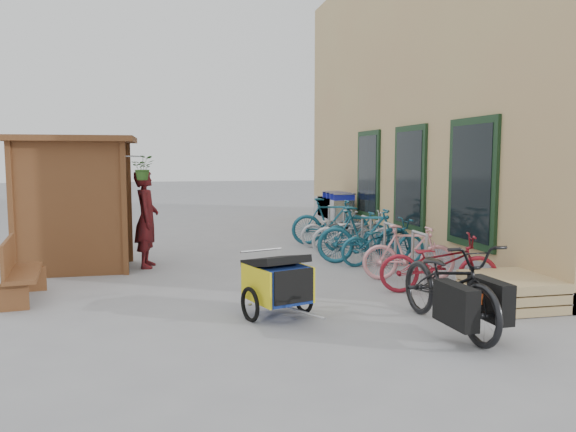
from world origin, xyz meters
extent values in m
plane|color=gray|center=(0.00, 0.00, 0.00)|extent=(80.00, 80.00, 0.00)
cube|color=tan|center=(6.50, 4.50, 3.50)|extent=(6.00, 13.00, 7.00)
cube|color=gray|center=(3.58, 4.50, 0.15)|extent=(0.18, 13.00, 0.30)
cube|color=black|center=(3.47, 0.50, 1.60)|extent=(0.06, 1.50, 2.20)
cube|color=black|center=(3.44, 0.50, 1.60)|extent=(0.02, 1.25, 1.95)
cube|color=black|center=(3.47, 3.00, 1.60)|extent=(0.06, 1.50, 2.20)
cube|color=black|center=(3.44, 3.00, 1.60)|extent=(0.02, 1.25, 1.95)
cube|color=black|center=(3.47, 5.50, 1.60)|extent=(0.06, 1.50, 2.20)
cube|color=black|center=(3.44, 5.50, 1.60)|extent=(0.02, 1.25, 1.95)
cube|color=brown|center=(-4.10, 1.85, 1.15)|extent=(0.09, 0.09, 2.30)
cube|color=brown|center=(-2.30, 1.85, 1.15)|extent=(0.09, 0.09, 2.30)
cube|color=brown|center=(-4.10, 3.15, 1.15)|extent=(0.09, 0.09, 2.30)
cube|color=brown|center=(-2.30, 3.15, 1.15)|extent=(0.09, 0.09, 2.30)
cube|color=brown|center=(-4.07, 2.50, 1.15)|extent=(0.05, 1.30, 2.30)
cube|color=brown|center=(-3.20, 1.88, 1.15)|extent=(1.80, 0.05, 2.30)
cube|color=brown|center=(-3.20, 3.12, 1.15)|extent=(1.80, 0.05, 2.30)
cube|color=brown|center=(-3.20, 2.50, 2.35)|extent=(2.15, 1.65, 0.10)
cube|color=brown|center=(-3.40, 2.50, 0.90)|extent=(1.30, 1.15, 0.04)
cube|color=brown|center=(-3.40, 2.50, 1.50)|extent=(1.30, 1.15, 0.04)
cylinder|color=#A5A8AD|center=(-2.12, 1.85, 2.05)|extent=(0.36, 0.02, 0.02)
imported|color=#2F5C20|center=(-1.97, 1.85, 1.85)|extent=(0.38, 0.33, 0.42)
cylinder|color=#A5A8AD|center=(2.30, -0.25, 0.42)|extent=(0.05, 0.05, 0.84)
cylinder|color=#A5A8AD|center=(2.30, 0.25, 0.42)|extent=(0.05, 0.05, 0.84)
cylinder|color=#A5A8AD|center=(2.30, 0.00, 0.84)|extent=(0.05, 0.50, 0.05)
cylinder|color=#A5A8AD|center=(2.30, 0.95, 0.42)|extent=(0.05, 0.05, 0.84)
cylinder|color=#A5A8AD|center=(2.30, 1.45, 0.42)|extent=(0.05, 0.05, 0.84)
cylinder|color=#A5A8AD|center=(2.30, 1.20, 0.84)|extent=(0.05, 0.50, 0.05)
cylinder|color=#A5A8AD|center=(2.30, 2.15, 0.42)|extent=(0.05, 0.05, 0.84)
cylinder|color=#A5A8AD|center=(2.30, 2.65, 0.42)|extent=(0.05, 0.05, 0.84)
cylinder|color=#A5A8AD|center=(2.30, 2.40, 0.84)|extent=(0.05, 0.50, 0.05)
cylinder|color=#A5A8AD|center=(2.30, 3.35, 0.42)|extent=(0.05, 0.05, 0.84)
cylinder|color=#A5A8AD|center=(2.30, 3.85, 0.42)|extent=(0.05, 0.05, 0.84)
cylinder|color=#A5A8AD|center=(2.30, 3.60, 0.84)|extent=(0.05, 0.50, 0.05)
cylinder|color=#A5A8AD|center=(2.30, 4.55, 0.42)|extent=(0.05, 0.05, 0.84)
cylinder|color=#A5A8AD|center=(2.30, 5.05, 0.42)|extent=(0.05, 0.05, 0.84)
cylinder|color=#A5A8AD|center=(2.30, 4.80, 0.84)|extent=(0.05, 0.50, 0.05)
cube|color=tan|center=(3.00, -1.40, 0.07)|extent=(1.00, 1.20, 0.12)
cube|color=tan|center=(3.00, -1.40, 0.21)|extent=(1.00, 1.20, 0.12)
cube|color=tan|center=(3.00, -1.40, 0.35)|extent=(1.00, 1.20, 0.12)
cube|color=brown|center=(-3.60, 0.33, 0.39)|extent=(0.62, 1.45, 0.06)
cube|color=brown|center=(-3.79, 0.33, 0.66)|extent=(0.25, 1.40, 0.47)
cube|color=brown|center=(-3.60, -0.23, 0.19)|extent=(0.38, 0.11, 0.38)
cube|color=brown|center=(-3.60, 0.90, 0.19)|extent=(0.38, 0.11, 0.38)
cube|color=silver|center=(3.00, 6.45, 0.62)|extent=(0.57, 0.88, 0.54)
cube|color=#1A21AE|center=(3.00, 6.01, 0.99)|extent=(0.57, 0.04, 0.19)
cylinder|color=silver|center=(3.00, 5.97, 1.06)|extent=(0.60, 0.04, 0.04)
cylinder|color=black|center=(2.77, 6.09, 0.06)|extent=(0.04, 0.12, 0.12)
cube|color=silver|center=(3.00, 6.82, 0.62)|extent=(0.57, 0.88, 0.54)
cube|color=#1A21AE|center=(3.00, 6.37, 0.99)|extent=(0.57, 0.04, 0.19)
cylinder|color=silver|center=(3.00, 6.34, 1.06)|extent=(0.60, 0.04, 0.04)
cylinder|color=black|center=(2.77, 6.45, 0.06)|extent=(0.04, 0.12, 0.12)
cube|color=silver|center=(3.00, 7.18, 0.62)|extent=(0.57, 0.88, 0.54)
cube|color=#1A21AE|center=(3.00, 6.73, 0.99)|extent=(0.57, 0.04, 0.19)
cylinder|color=silver|center=(3.00, 6.70, 1.06)|extent=(0.60, 0.04, 0.04)
cylinder|color=black|center=(2.77, 6.82, 0.06)|extent=(0.04, 0.12, 0.12)
cube|color=silver|center=(3.00, 7.55, 0.62)|extent=(0.57, 0.88, 0.54)
cube|color=#1A21AE|center=(3.00, 7.10, 0.99)|extent=(0.57, 0.04, 0.19)
cylinder|color=silver|center=(3.00, 7.07, 1.06)|extent=(0.60, 0.04, 0.04)
cylinder|color=black|center=(2.77, 7.18, 0.06)|extent=(0.04, 0.12, 0.12)
cube|color=navy|center=(-0.23, -1.22, 0.44)|extent=(0.80, 0.92, 0.45)
cube|color=yellow|center=(-0.52, -1.32, 0.44)|extent=(0.28, 0.74, 0.45)
cube|color=yellow|center=(0.07, -1.12, 0.44)|extent=(0.28, 0.74, 0.45)
cube|color=black|center=(-0.10, -1.60, 0.47)|extent=(0.52, 0.20, 0.41)
cube|color=black|center=(-0.24, -1.17, 0.71)|extent=(0.84, 0.91, 0.22)
torus|color=black|center=(-0.60, -1.34, 0.21)|extent=(0.20, 0.44, 0.45)
torus|color=black|center=(0.15, -1.09, 0.21)|extent=(0.20, 0.44, 0.45)
cylinder|color=#B7B7BC|center=(-0.01, -1.84, 0.21)|extent=(0.24, 0.63, 0.03)
cylinder|color=#B7B7BC|center=(-0.37, -0.82, 0.80)|extent=(0.60, 0.23, 0.03)
imported|color=black|center=(1.65, -2.17, 0.54)|extent=(0.83, 2.09, 1.08)
cube|color=black|center=(1.43, -2.73, 0.45)|extent=(0.22, 0.66, 0.45)
cube|color=black|center=(1.92, -2.60, 0.45)|extent=(0.22, 0.66, 0.45)
cube|color=#F24E16|center=(1.68, -2.66, 0.50)|extent=(0.13, 0.19, 0.12)
imported|color=maroon|center=(-1.96, 2.47, 0.90)|extent=(0.49, 0.69, 1.81)
imported|color=maroon|center=(2.35, -0.54, 0.45)|extent=(1.83, 1.13, 0.91)
imported|color=pink|center=(2.31, 0.41, 0.46)|extent=(1.60, 0.76, 0.93)
imported|color=#1A5369|center=(2.38, 1.71, 0.44)|extent=(1.71, 0.67, 0.89)
imported|color=#1A5369|center=(2.11, 1.95, 0.55)|extent=(1.90, 0.95, 1.10)
imported|color=#B9B8BD|center=(2.18, 2.72, 0.47)|extent=(1.89, 1.03, 0.94)
imported|color=#1A5369|center=(2.44, 3.34, 0.45)|extent=(1.51, 0.56, 0.89)
imported|color=#B9B8BD|center=(2.14, 4.00, 0.42)|extent=(1.61, 0.61, 0.84)
imported|color=#1A5369|center=(2.13, 4.34, 0.55)|extent=(1.88, 0.82, 1.09)
camera|label=1|loc=(-1.58, -8.11, 2.03)|focal=35.00mm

